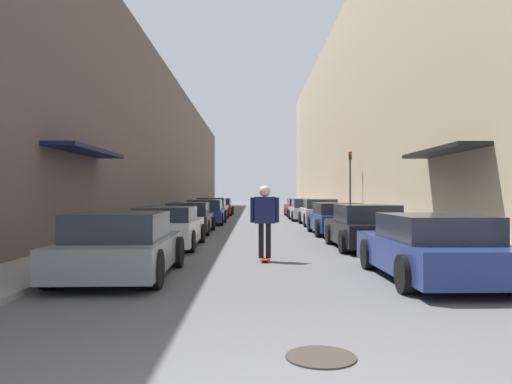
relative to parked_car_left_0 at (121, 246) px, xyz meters
name	(u,v)px	position (x,y,z in m)	size (l,w,h in m)	color
ground	(259,220)	(2.90, 20.38, -0.61)	(146.82, 146.82, 0.00)	#515154
curb_strip_left	(192,215)	(-1.95, 27.06, -0.55)	(1.80, 66.74, 0.12)	gray
curb_strip_right	(324,215)	(7.76, 27.06, -0.55)	(1.80, 66.74, 0.12)	gray
building_row_left	(153,150)	(-4.85, 27.05, 4.21)	(4.90, 66.74, 9.64)	#564C47
building_row_right	(363,118)	(10.66, 27.05, 6.58)	(4.90, 66.74, 14.38)	tan
parked_car_left_0	(121,246)	(0.00, 0.00, 0.00)	(2.00, 4.06, 1.26)	gray
parked_car_left_1	(167,227)	(-0.03, 5.37, -0.01)	(1.95, 4.48, 1.23)	silver
parked_car_left_2	(189,218)	(-0.08, 10.80, 0.00)	(1.90, 4.57, 1.26)	#232326
parked_car_left_3	(205,212)	(0.03, 16.67, 0.02)	(2.05, 4.41, 1.30)	navy
parked_car_left_4	(212,209)	(-0.04, 21.62, 0.04)	(2.01, 4.09, 1.36)	gray
parked_car_left_5	(220,207)	(0.11, 27.46, 0.01)	(1.86, 4.58, 1.28)	maroon
parked_car_right_0	(432,248)	(5.89, -0.33, -0.01)	(1.97, 4.29, 1.23)	navy
parked_car_right_1	(365,227)	(5.84, 4.99, 0.01)	(1.90, 3.99, 1.30)	black
parked_car_right_2	(336,219)	(5.82, 10.08, 0.00)	(1.92, 4.27, 1.25)	navy
parked_car_right_3	(319,213)	(5.93, 15.71, 0.04)	(1.85, 4.18, 1.34)	#B7B7BC
parked_car_right_4	(305,210)	(5.69, 20.44, 0.01)	(1.85, 3.99, 1.30)	#B7B7BC
parked_car_right_5	(299,208)	(5.80, 25.56, 0.00)	(1.93, 4.28, 1.26)	maroon
skateboarder	(265,214)	(2.83, 2.33, 0.51)	(0.69, 0.78, 1.81)	#B2231E
manhole_cover	(321,357)	(3.22, -4.72, -0.60)	(0.70, 0.70, 0.02)	#332D28
traffic_light	(350,178)	(8.03, 18.47, 1.87)	(0.16, 0.22, 3.86)	#2D2D2D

